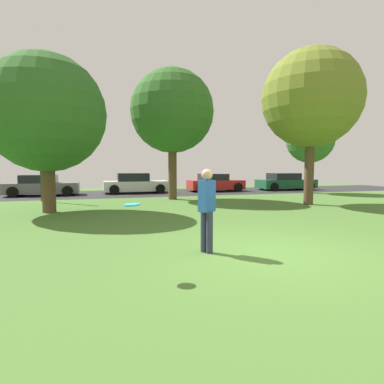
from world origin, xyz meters
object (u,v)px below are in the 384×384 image
oak_tree_right (311,99)px  street_lamp_post (41,158)px  person_catcher (207,206)px  parked_car_red (215,183)px  parked_car_grey (42,186)px  oak_tree_center (310,140)px  frisbee_disc (132,205)px  parked_car_white (135,184)px  birch_tree_lone (172,111)px  parked_car_green (285,182)px  maple_tree_near (46,113)px

oak_tree_right → street_lamp_post: bearing=157.6°
person_catcher → parked_car_red: person_catcher is taller
parked_car_grey → street_lamp_post: bearing=-81.3°
oak_tree_center → parked_car_grey: oak_tree_center is taller
oak_tree_right → oak_tree_center: 7.18m
oak_tree_center → parked_car_grey: size_ratio=1.23×
frisbee_disc → parked_car_red: bearing=64.5°
frisbee_disc → parked_car_white: size_ratio=0.08×
person_catcher → parked_car_grey: (-5.52, 15.47, -0.38)m
parked_car_grey → birch_tree_lone: bearing=-32.1°
frisbee_disc → parked_car_green: size_ratio=0.08×
oak_tree_center → street_lamp_post: bearing=-178.5°
birch_tree_lone → parked_car_white: size_ratio=1.64×
street_lamp_post → oak_tree_right: bearing=-22.4°
street_lamp_post → frisbee_disc: bearing=-75.3°
birch_tree_lone → street_lamp_post: birch_tree_lone is taller
birch_tree_lone → street_lamp_post: (-6.79, 0.87, -2.59)m
oak_tree_right → maple_tree_near: bearing=176.1°
oak_tree_right → person_catcher: (-7.54, -6.57, -4.02)m
oak_tree_right → birch_tree_lone: oak_tree_right is taller
parked_car_white → parked_car_green: (11.76, -0.40, -0.02)m
oak_tree_center → parked_car_red: size_ratio=1.31×
oak_tree_center → parked_car_white: size_ratio=1.22×
birch_tree_lone → parked_car_grey: size_ratio=1.65×
oak_tree_center → parked_car_grey: 17.93m
parked_car_green → street_lamp_post: 17.52m
parked_car_white → parked_car_green: bearing=-2.0°
oak_tree_center → parked_car_grey: bearing=169.2°
birch_tree_lone → frisbee_disc: birch_tree_lone is taller
oak_tree_right → person_catcher: 10.78m
frisbee_disc → parked_car_green: bearing=49.8°
maple_tree_near → oak_tree_center: (15.86, 4.80, -0.21)m
maple_tree_near → oak_tree_center: size_ratio=1.16×
maple_tree_near → frisbee_disc: bearing=-73.9°
parked_car_red → birch_tree_lone: bearing=-132.6°
oak_tree_center → parked_car_green: oak_tree_center is taller
oak_tree_right → frisbee_disc: 12.45m
parked_car_red → parked_car_grey: bearing=-179.2°
frisbee_disc → street_lamp_post: (-3.31, 12.64, 1.07)m
maple_tree_near → frisbee_disc: 9.03m
frisbee_disc → parked_car_green: (13.75, 16.29, -0.57)m
parked_car_red → maple_tree_near: bearing=-141.1°
frisbee_disc → street_lamp_post: bearing=104.7°
maple_tree_near → person_catcher: bearing=-61.3°
parked_car_green → birch_tree_lone: bearing=-156.2°
maple_tree_near → parked_car_green: bearing=26.4°
parked_car_white → oak_tree_center: bearing=-17.5°
parked_car_grey → parked_car_red: 11.76m
person_catcher → street_lamp_post: (-4.94, 11.72, 1.27)m
maple_tree_near → birch_tree_lone: (5.87, 3.49, 0.96)m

